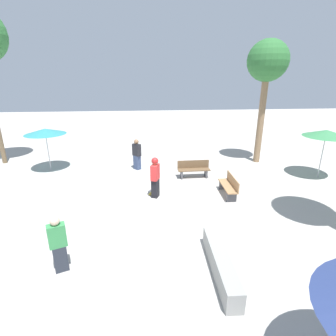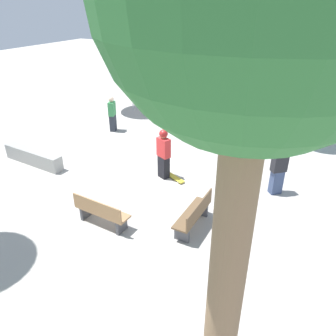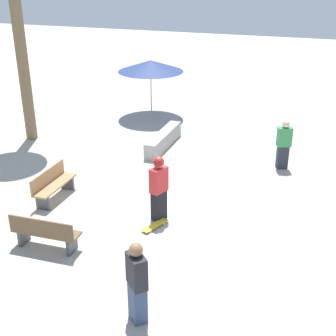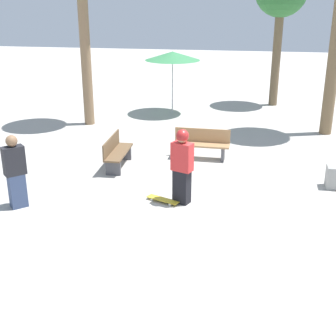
# 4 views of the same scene
# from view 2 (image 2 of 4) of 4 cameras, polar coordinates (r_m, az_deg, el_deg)

# --- Properties ---
(ground_plane) EXTENTS (60.00, 60.00, 0.00)m
(ground_plane) POSITION_cam_2_polar(r_m,az_deg,el_deg) (11.57, -5.30, -0.86)
(ground_plane) COLOR #ADA8A0
(skater_main) EXTENTS (0.41, 0.52, 1.74)m
(skater_main) POSITION_cam_2_polar(r_m,az_deg,el_deg) (10.85, -0.77, 2.76)
(skater_main) COLOR black
(skater_main) RESTS_ON ground_plane
(skateboard) EXTENTS (0.51, 0.81, 0.07)m
(skateboard) POSITION_cam_2_polar(r_m,az_deg,el_deg) (11.10, 1.31, -1.72)
(skateboard) COLOR gold
(skateboard) RESTS_ON ground_plane
(concrete_ledge) EXTENTS (0.49, 2.65, 0.55)m
(concrete_ledge) POSITION_cam_2_polar(r_m,az_deg,el_deg) (13.02, -22.38, 1.80)
(concrete_ledge) COLOR gray
(concrete_ledge) RESTS_ON ground_plane
(bench_near) EXTENTS (1.61, 0.47, 0.85)m
(bench_near) POSITION_cam_2_polar(r_m,az_deg,el_deg) (8.73, 4.61, -8.06)
(bench_near) COLOR #47474C
(bench_near) RESTS_ON ground_plane
(bench_far) EXTENTS (0.48, 1.61, 0.85)m
(bench_far) POSITION_cam_2_polar(r_m,az_deg,el_deg) (8.97, -11.59, -7.53)
(bench_far) COLOR #47474C
(bench_far) RESTS_ON ground_plane
(shade_umbrella_grey) EXTENTS (2.62, 2.62, 2.32)m
(shade_umbrella_grey) POSITION_cam_2_polar(r_m,az_deg,el_deg) (17.60, -6.41, 16.42)
(shade_umbrella_grey) COLOR #B7B7BC
(shade_umbrella_grey) RESTS_ON ground_plane
(shade_umbrella_teal) EXTENTS (2.08, 2.08, 2.27)m
(shade_umbrella_teal) POSITION_cam_2_polar(r_m,az_deg,el_deg) (14.48, 24.68, 11.72)
(shade_umbrella_teal) COLOR #B7B7BC
(shade_umbrella_teal) RESTS_ON ground_plane
(palm_tree_left) EXTENTS (2.17, 2.17, 6.69)m
(palm_tree_left) POSITION_cam_2_polar(r_m,az_deg,el_deg) (2.37, 15.28, 24.25)
(palm_tree_left) COLOR #896B4C
(palm_tree_left) RESTS_ON ground_plane
(bystander_watching) EXTENTS (0.49, 0.38, 1.60)m
(bystander_watching) POSITION_cam_2_polar(r_m,az_deg,el_deg) (15.18, -9.67, 9.26)
(bystander_watching) COLOR #282D38
(bystander_watching) RESTS_ON ground_plane
(bystander_far) EXTENTS (0.50, 0.50, 1.67)m
(bystander_far) POSITION_cam_2_polar(r_m,az_deg,el_deg) (10.54, 18.68, -0.23)
(bystander_far) COLOR #38476B
(bystander_far) RESTS_ON ground_plane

